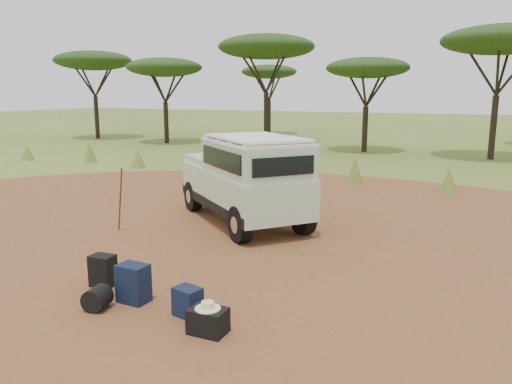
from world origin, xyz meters
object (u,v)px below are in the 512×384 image
at_px(safari_vehicle, 245,181).
at_px(backpack_olive, 135,287).
at_px(duffel_navy, 188,302).
at_px(walking_staff, 120,200).
at_px(backpack_black, 103,271).
at_px(hard_case, 208,321).
at_px(backpack_navy, 133,283).

height_order(safari_vehicle, backpack_olive, safari_vehicle).
bearing_deg(duffel_navy, walking_staff, 153.85).
bearing_deg(backpack_olive, backpack_black, 158.12).
relative_size(backpack_black, hard_case, 1.08).
height_order(backpack_black, duffel_navy, backpack_black).
bearing_deg(safari_vehicle, walking_staff, -98.44).
distance_m(safari_vehicle, duffel_navy, 5.16).
distance_m(backpack_black, backpack_navy, 0.89).
height_order(walking_staff, hard_case, walking_staff).
relative_size(backpack_olive, hard_case, 0.96).
bearing_deg(safari_vehicle, backpack_navy, -43.55).
xyz_separation_m(safari_vehicle, hard_case, (2.10, -5.16, -0.84)).
height_order(backpack_navy, duffel_navy, backpack_navy).
relative_size(safari_vehicle, walking_staff, 2.90).
bearing_deg(safari_vehicle, backpack_olive, -43.25).
bearing_deg(safari_vehicle, backpack_black, -53.74).
xyz_separation_m(backpack_navy, duffel_navy, (0.98, -0.05, -0.08)).
relative_size(backpack_navy, duffel_navy, 1.40).
xyz_separation_m(backpack_olive, duffel_navy, (0.96, -0.06, -0.02)).
distance_m(safari_vehicle, walking_staff, 2.86).
distance_m(walking_staff, backpack_olive, 4.00).
xyz_separation_m(backpack_navy, hard_case, (1.50, -0.37, -0.12)).
distance_m(safari_vehicle, backpack_olive, 4.89).
xyz_separation_m(safari_vehicle, duffel_navy, (1.58, -4.84, -0.80)).
bearing_deg(backpack_olive, safari_vehicle, 92.95).
relative_size(safari_vehicle, duffel_navy, 10.58).
height_order(walking_staff, backpack_black, walking_staff).
xyz_separation_m(backpack_black, backpack_navy, (0.84, -0.28, 0.03)).
xyz_separation_m(backpack_navy, backpack_olive, (0.02, 0.01, -0.06)).
height_order(safari_vehicle, walking_staff, safari_vehicle).
height_order(backpack_olive, hard_case, backpack_olive).
height_order(safari_vehicle, hard_case, safari_vehicle).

